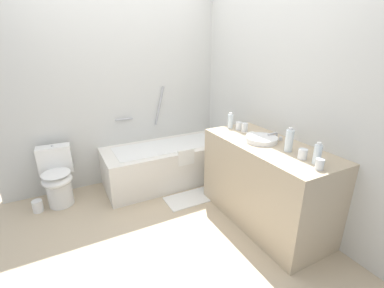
{
  "coord_description": "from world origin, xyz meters",
  "views": [
    {
      "loc": [
        -0.79,
        -2.16,
        1.78
      ],
      "look_at": [
        0.41,
        0.14,
        0.81
      ],
      "focal_mm": 24.9,
      "sensor_mm": 36.0,
      "label": 1
    }
  ],
  "objects_px": {
    "sink_faucet": "(275,136)",
    "drinking_glass_3": "(320,164)",
    "drinking_glass_2": "(303,154)",
    "water_bottle_2": "(317,154)",
    "soap_dish": "(251,133)",
    "water_bottle_1": "(230,121)",
    "drinking_glass_1": "(245,127)",
    "drinking_glass_0": "(239,126)",
    "sink_basin": "(262,139)",
    "bathtub": "(168,162)",
    "toilet": "(57,178)",
    "bath_mat": "(193,198)",
    "water_bottle_0": "(289,140)",
    "toilet_paper_roll": "(38,206)"
  },
  "relations": [
    {
      "from": "soap_dish",
      "to": "drinking_glass_0",
      "type": "bearing_deg",
      "value": 94.59
    },
    {
      "from": "toilet",
      "to": "drinking_glass_3",
      "type": "bearing_deg",
      "value": 46.15
    },
    {
      "from": "sink_basin",
      "to": "drinking_glass_3",
      "type": "distance_m",
      "value": 0.69
    },
    {
      "from": "soap_dish",
      "to": "toilet_paper_roll",
      "type": "xyz_separation_m",
      "value": [
        -2.19,
        0.96,
        -0.81
      ]
    },
    {
      "from": "sink_basin",
      "to": "water_bottle_2",
      "type": "distance_m",
      "value": 0.61
    },
    {
      "from": "sink_basin",
      "to": "water_bottle_0",
      "type": "bearing_deg",
      "value": -81.78
    },
    {
      "from": "drinking_glass_0",
      "to": "soap_dish",
      "type": "bearing_deg",
      "value": -85.41
    },
    {
      "from": "toilet",
      "to": "drinking_glass_2",
      "type": "relative_size",
      "value": 7.94
    },
    {
      "from": "drinking_glass_3",
      "to": "toilet",
      "type": "bearing_deg",
      "value": 133.18
    },
    {
      "from": "drinking_glass_2",
      "to": "soap_dish",
      "type": "bearing_deg",
      "value": 86.73
    },
    {
      "from": "water_bottle_0",
      "to": "drinking_glass_2",
      "type": "distance_m",
      "value": 0.19
    },
    {
      "from": "bathtub",
      "to": "water_bottle_2",
      "type": "xyz_separation_m",
      "value": [
        0.57,
        -1.81,
        0.68
      ]
    },
    {
      "from": "bathtub",
      "to": "bath_mat",
      "type": "distance_m",
      "value": 0.64
    },
    {
      "from": "drinking_glass_0",
      "to": "drinking_glass_1",
      "type": "bearing_deg",
      "value": -81.14
    },
    {
      "from": "toilet_paper_roll",
      "to": "drinking_glass_2",
      "type": "bearing_deg",
      "value": -38.12
    },
    {
      "from": "water_bottle_2",
      "to": "drinking_glass_0",
      "type": "xyz_separation_m",
      "value": [
        0.0,
        1.04,
        -0.04
      ]
    },
    {
      "from": "drinking_glass_2",
      "to": "sink_faucet",
      "type": "bearing_deg",
      "value": 71.51
    },
    {
      "from": "water_bottle_0",
      "to": "soap_dish",
      "type": "relative_size",
      "value": 2.46
    },
    {
      "from": "sink_basin",
      "to": "toilet_paper_roll",
      "type": "height_order",
      "value": "sink_basin"
    },
    {
      "from": "drinking_glass_1",
      "to": "toilet_paper_roll",
      "type": "bearing_deg",
      "value": 158.67
    },
    {
      "from": "sink_basin",
      "to": "drinking_glass_2",
      "type": "height_order",
      "value": "drinking_glass_2"
    },
    {
      "from": "water_bottle_2",
      "to": "soap_dish",
      "type": "xyz_separation_m",
      "value": [
        0.02,
        0.84,
        -0.07
      ]
    },
    {
      "from": "sink_basin",
      "to": "water_bottle_2",
      "type": "bearing_deg",
      "value": -86.3
    },
    {
      "from": "water_bottle_0",
      "to": "drinking_glass_3",
      "type": "bearing_deg",
      "value": -100.92
    },
    {
      "from": "bath_mat",
      "to": "sink_faucet",
      "type": "bearing_deg",
      "value": -45.05
    },
    {
      "from": "drinking_glass_2",
      "to": "water_bottle_0",
      "type": "bearing_deg",
      "value": 82.09
    },
    {
      "from": "toilet_paper_roll",
      "to": "bath_mat",
      "type": "bearing_deg",
      "value": -18.67
    },
    {
      "from": "bathtub",
      "to": "toilet",
      "type": "relative_size",
      "value": 2.44
    },
    {
      "from": "toilet",
      "to": "water_bottle_2",
      "type": "xyz_separation_m",
      "value": [
        1.92,
        -1.89,
        0.62
      ]
    },
    {
      "from": "soap_dish",
      "to": "drinking_glass_3",
      "type": "bearing_deg",
      "value": -95.6
    },
    {
      "from": "drinking_glass_1",
      "to": "bath_mat",
      "type": "bearing_deg",
      "value": 150.5
    },
    {
      "from": "sink_faucet",
      "to": "drinking_glass_3",
      "type": "xyz_separation_m",
      "value": [
        -0.21,
        -0.69,
        0.01
      ]
    },
    {
      "from": "water_bottle_2",
      "to": "drinking_glass_3",
      "type": "xyz_separation_m",
      "value": [
        -0.07,
        -0.08,
        -0.04
      ]
    },
    {
      "from": "water_bottle_1",
      "to": "drinking_glass_0",
      "type": "height_order",
      "value": "water_bottle_1"
    },
    {
      "from": "drinking_glass_0",
      "to": "soap_dish",
      "type": "xyz_separation_m",
      "value": [
        0.02,
        -0.2,
        -0.03
      ]
    },
    {
      "from": "water_bottle_0",
      "to": "water_bottle_2",
      "type": "bearing_deg",
      "value": -90.89
    },
    {
      "from": "sink_faucet",
      "to": "bath_mat",
      "type": "height_order",
      "value": "sink_faucet"
    },
    {
      "from": "drinking_glass_2",
      "to": "bath_mat",
      "type": "height_order",
      "value": "drinking_glass_2"
    },
    {
      "from": "bathtub",
      "to": "drinking_glass_1",
      "type": "bearing_deg",
      "value": -55.36
    },
    {
      "from": "sink_basin",
      "to": "water_bottle_2",
      "type": "height_order",
      "value": "water_bottle_2"
    },
    {
      "from": "water_bottle_1",
      "to": "drinking_glass_1",
      "type": "distance_m",
      "value": 0.2
    },
    {
      "from": "sink_faucet",
      "to": "drinking_glass_2",
      "type": "relative_size",
      "value": 1.76
    },
    {
      "from": "bathtub",
      "to": "bath_mat",
      "type": "relative_size",
      "value": 2.52
    },
    {
      "from": "toilet",
      "to": "sink_faucet",
      "type": "height_order",
      "value": "sink_faucet"
    },
    {
      "from": "water_bottle_1",
      "to": "soap_dish",
      "type": "xyz_separation_m",
      "value": [
        0.06,
        -0.3,
        -0.07
      ]
    },
    {
      "from": "drinking_glass_0",
      "to": "drinking_glass_2",
      "type": "relative_size",
      "value": 1.02
    },
    {
      "from": "water_bottle_2",
      "to": "drinking_glass_2",
      "type": "distance_m",
      "value": 0.13
    },
    {
      "from": "water_bottle_0",
      "to": "soap_dish",
      "type": "height_order",
      "value": "water_bottle_0"
    },
    {
      "from": "toilet",
      "to": "drinking_glass_0",
      "type": "xyz_separation_m",
      "value": [
        1.92,
        -0.84,
        0.58
      ]
    },
    {
      "from": "drinking_glass_2",
      "to": "drinking_glass_3",
      "type": "height_order",
      "value": "same"
    }
  ]
}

